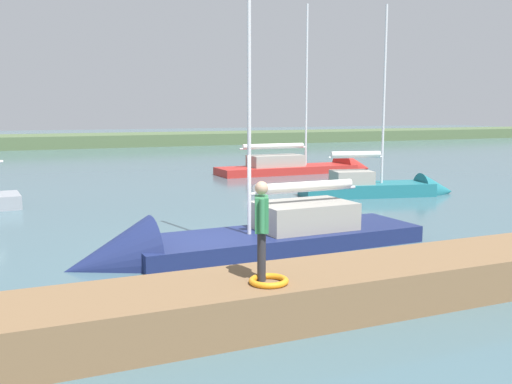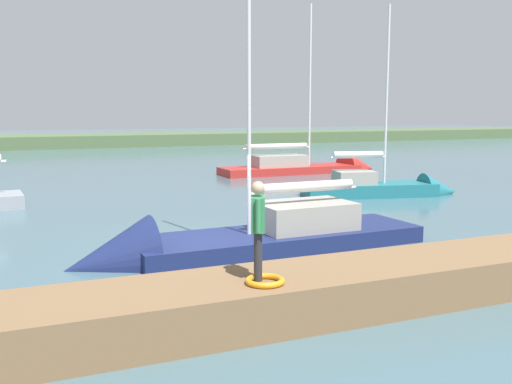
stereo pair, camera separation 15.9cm
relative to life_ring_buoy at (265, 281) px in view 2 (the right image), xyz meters
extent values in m
plane|color=#42606B|center=(-0.62, -5.20, -0.84)|extent=(200.00, 200.00, 0.00)
cube|color=#4C603D|center=(-0.62, -52.43, -0.84)|extent=(180.00, 8.00, 2.40)
cube|color=brown|center=(-0.62, -0.38, -0.45)|extent=(25.08, 1.92, 0.79)
torus|color=orange|center=(0.00, 0.00, 0.00)|extent=(0.66, 0.66, 0.10)
cube|color=#B22823|center=(-11.15, -21.43, -0.78)|extent=(8.29, 2.26, 0.72)
cone|color=#B22823|center=(-15.85, -21.45, -0.78)|extent=(2.01, 2.23, 2.23)
cube|color=gray|center=(-10.43, -21.43, -0.09)|extent=(3.11, 1.55, 0.66)
cylinder|color=silver|center=(-12.39, -21.44, 4.18)|extent=(0.12, 0.12, 9.18)
cylinder|color=silver|center=(-10.29, -21.43, 0.65)|extent=(4.20, 0.11, 0.10)
cylinder|color=silver|center=(-10.29, -21.43, 0.77)|extent=(3.78, 0.28, 0.26)
cube|color=navy|center=(-2.72, -5.18, -0.84)|extent=(7.89, 2.54, 0.88)
cone|color=navy|center=(1.76, -5.03, -0.84)|extent=(2.13, 2.35, 2.28)
cube|color=gray|center=(-3.48, -5.20, -0.04)|extent=(2.60, 1.78, 0.72)
cylinder|color=silver|center=(-1.85, -5.15, 3.75)|extent=(0.10, 0.10, 8.30)
cylinder|color=silver|center=(-3.48, -5.20, 0.64)|extent=(3.27, 0.19, 0.08)
cylinder|color=silver|center=(-3.48, -5.20, 0.76)|extent=(2.95, 0.33, 0.24)
cube|color=#1E6B75|center=(-10.22, -12.06, -0.74)|extent=(5.86, 2.88, 0.89)
cone|color=#1E6B75|center=(-13.37, -11.34, -0.74)|extent=(1.83, 1.96, 1.67)
cube|color=gray|center=(-9.57, -12.21, -0.02)|extent=(1.86, 1.63, 0.55)
cylinder|color=silver|center=(-10.88, -11.91, 3.40)|extent=(0.10, 0.10, 7.39)
cylinder|color=silver|center=(-9.72, -12.18, 0.83)|extent=(2.34, 0.61, 0.08)
cylinder|color=silver|center=(-9.72, -12.18, 0.95)|extent=(2.14, 0.73, 0.25)
cylinder|color=#28282D|center=(0.04, -0.19, 0.36)|extent=(0.14, 0.14, 0.83)
cylinder|color=#28282D|center=(-0.03, -0.37, 0.36)|extent=(0.14, 0.14, 0.83)
cube|color=#337F4C|center=(0.00, -0.28, 1.07)|extent=(0.38, 0.50, 0.59)
sphere|color=tan|center=(0.00, -0.28, 1.51)|extent=(0.22, 0.22, 0.22)
cylinder|color=#337F4C|center=(0.11, -0.03, 1.09)|extent=(0.09, 0.09, 0.56)
cylinder|color=#337F4C|center=(-0.10, -0.53, 1.09)|extent=(0.09, 0.09, 0.56)
camera|label=1|loc=(3.89, 8.32, 2.78)|focal=40.46mm
camera|label=2|loc=(3.74, 8.38, 2.78)|focal=40.46mm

